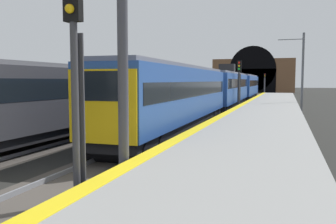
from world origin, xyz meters
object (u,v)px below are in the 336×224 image
at_px(train_main_approaching, 227,88).
at_px(railway_signal_near, 75,87).
at_px(railway_signal_mid, 239,82).
at_px(train_adjacent_platform, 123,93).
at_px(catenary_mast_near, 302,72).
at_px(railway_signal_far, 265,83).

xyz_separation_m(train_main_approaching, railway_signal_near, (-32.50, -1.86, 0.72)).
bearing_deg(railway_signal_near, railway_signal_mid, -180.00).
distance_m(train_main_approaching, train_adjacent_platform, 16.57).
xyz_separation_m(train_adjacent_platform, railway_signal_mid, (11.31, -6.84, 0.79)).
xyz_separation_m(railway_signal_near, catenary_mast_near, (30.35, -5.72, 0.96)).
height_order(railway_signal_mid, catenary_mast_near, catenary_mast_near).
bearing_deg(railway_signal_far, train_adjacent_platform, -7.34).
xyz_separation_m(train_adjacent_platform, railway_signal_near, (-16.70, -6.84, 0.74)).
bearing_deg(railway_signal_mid, catenary_mast_near, 112.23).
relative_size(train_adjacent_platform, railway_signal_near, 8.16).
distance_m(train_main_approaching, railway_signal_mid, 4.92).
height_order(train_adjacent_platform, railway_signal_mid, railway_signal_mid).
bearing_deg(catenary_mast_near, train_main_approaching, 74.17).
bearing_deg(train_main_approaching, catenary_mast_near, 73.36).
distance_m(train_adjacent_platform, railway_signal_far, 53.48).
height_order(train_main_approaching, train_adjacent_platform, train_main_approaching).
distance_m(train_adjacent_platform, railway_signal_near, 18.06).
bearing_deg(train_adjacent_platform, train_main_approaching, -15.90).
distance_m(train_main_approaching, railway_signal_near, 32.56).
relative_size(railway_signal_mid, catenary_mast_near, 0.65).
distance_m(railway_signal_mid, catenary_mast_near, 6.25).
bearing_deg(railway_signal_far, catenary_mast_near, 8.26).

